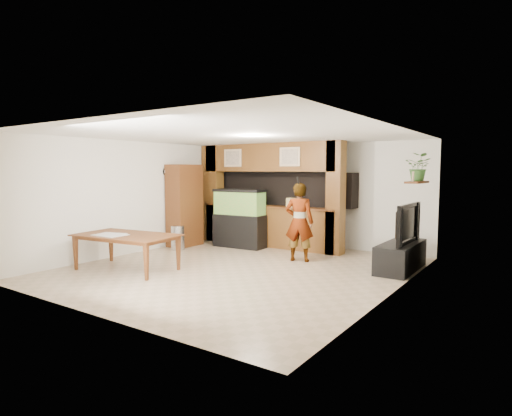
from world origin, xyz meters
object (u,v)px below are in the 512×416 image
Objects in this scene: aquarium at (240,219)px; person at (299,222)px; pantry_cabinet at (184,205)px; television at (402,223)px; dining_table at (125,253)px.

aquarium is 0.87× the size of person.
aquarium is 2.13m from person.
person is (2.04, -0.62, 0.12)m from aquarium.
pantry_cabinet is at bearing -157.53° from aquarium.
person is (-2.03, -0.37, -0.08)m from television.
aquarium reaches higher than dining_table.
aquarium is (1.29, 0.63, -0.32)m from pantry_cabinet.
aquarium is at bearing -34.04° from person.
dining_table is (0.97, -2.64, -0.69)m from pantry_cabinet.
pantry_cabinet is 1.56× the size of television.
dining_table is at bearing -69.89° from pantry_cabinet.
television is (5.35, 0.38, -0.12)m from pantry_cabinet.
television is (4.06, -0.25, 0.20)m from aquarium.
person is at bearing 41.24° from dining_table.
person is (3.32, 0.00, -0.20)m from pantry_cabinet.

